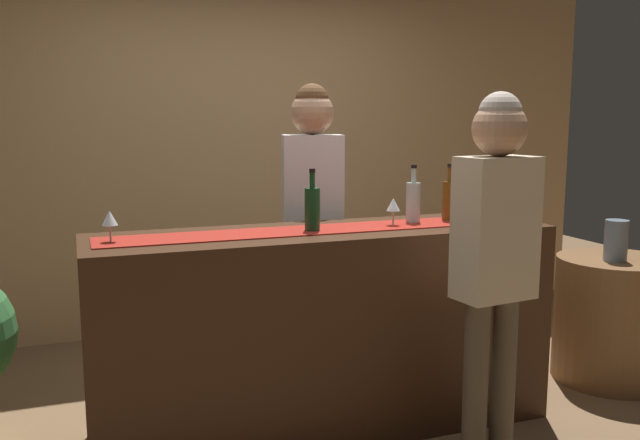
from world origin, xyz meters
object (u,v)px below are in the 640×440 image
object	(u,v)px
bartender	(312,200)
vase_on_side_table	(616,241)
round_side_table	(613,319)
customer_sipping	(495,242)
wine_bottle_green	(312,208)
wine_bottle_amber	(449,200)
wine_glass_mid_counter	(110,219)
wine_bottle_clear	(413,201)
wine_glass_near_customer	(393,205)

from	to	relation	value
bartender	vase_on_side_table	world-z (taller)	bartender
bartender	round_side_table	size ratio (longest dim) A/B	2.37
bartender	customer_sipping	xyz separation A→B (m)	(0.42, -1.18, -0.06)
bartender	vase_on_side_table	xyz separation A→B (m)	(1.64, -0.62, -0.23)
wine_bottle_green	vase_on_side_table	size ratio (longest dim) A/B	1.26
wine_bottle_amber	round_side_table	bearing A→B (deg)	-1.23
wine_bottle_green	customer_sipping	xyz separation A→B (m)	(0.63, -0.58, -0.10)
wine_bottle_amber	customer_sipping	bearing A→B (deg)	-103.57
wine_glass_mid_counter	customer_sipping	world-z (taller)	customer_sipping
wine_bottle_clear	bartender	size ratio (longest dim) A/B	0.17
round_side_table	wine_bottle_green	bearing A→B (deg)	-178.86
wine_bottle_clear	wine_bottle_amber	size ratio (longest dim) A/B	1.00
wine_bottle_green	bartender	xyz separation A→B (m)	(0.21, 0.60, -0.04)
bartender	customer_sipping	distance (m)	1.26
wine_glass_mid_counter	round_side_table	bearing A→B (deg)	0.42
wine_bottle_amber	wine_bottle_clear	bearing A→B (deg)	179.02
wine_glass_near_customer	round_side_table	xyz separation A→B (m)	(1.49, 0.03, -0.76)
wine_glass_near_customer	vase_on_side_table	xyz separation A→B (m)	(1.42, -0.02, -0.27)
wine_glass_near_customer	wine_bottle_green	bearing A→B (deg)	-179.05
wine_bottle_clear	wine_glass_mid_counter	world-z (taller)	wine_bottle_clear
wine_bottle_clear	bartender	distance (m)	0.65
wine_glass_near_customer	bartender	world-z (taller)	bartender
vase_on_side_table	wine_glass_mid_counter	bearing A→B (deg)	179.34
wine_bottle_green	customer_sipping	size ratio (longest dim) A/B	0.18
wine_bottle_clear	customer_sipping	world-z (taller)	customer_sipping
wine_bottle_green	bartender	size ratio (longest dim) A/B	0.17
wine_glass_mid_counter	bartender	world-z (taller)	bartender
wine_glass_near_customer	wine_bottle_clear	bearing A→B (deg)	22.43
customer_sipping	round_side_table	distance (m)	1.58
wine_bottle_amber	wine_glass_mid_counter	xyz separation A→B (m)	(-1.72, -0.04, -0.01)
wine_bottle_clear	bartender	world-z (taller)	bartender
vase_on_side_table	round_side_table	bearing A→B (deg)	38.15
wine_bottle_amber	round_side_table	world-z (taller)	wine_bottle_amber
wine_glass_mid_counter	round_side_table	distance (m)	2.95
wine_glass_mid_counter	vase_on_side_table	xyz separation A→B (m)	(2.78, -0.03, -0.27)
round_side_table	bartender	bearing A→B (deg)	161.72
bartender	customer_sipping	bearing A→B (deg)	121.77
wine_bottle_amber	wine_bottle_green	size ratio (longest dim) A/B	1.00
wine_bottle_clear	bartender	bearing A→B (deg)	124.13
wine_bottle_amber	wine_bottle_green	xyz separation A→B (m)	(-0.79, -0.06, 0.00)
wine_bottle_clear	round_side_table	distance (m)	1.55
wine_bottle_clear	vase_on_side_table	world-z (taller)	wine_bottle_clear
bartender	wine_bottle_amber	bearing A→B (deg)	149.07
wine_bottle_amber	bartender	bearing A→B (deg)	136.81
wine_bottle_clear	vase_on_side_table	distance (m)	1.31
wine_bottle_clear	round_side_table	size ratio (longest dim) A/B	0.41
wine_bottle_amber	wine_glass_mid_counter	bearing A→B (deg)	-178.50
wine_glass_mid_counter	bartender	size ratio (longest dim) A/B	0.08
round_side_table	wine_glass_mid_counter	bearing A→B (deg)	-179.58
wine_bottle_green	wine_glass_mid_counter	xyz separation A→B (m)	(-0.93, 0.02, -0.01)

